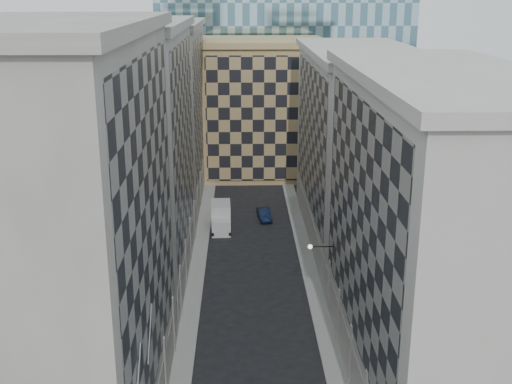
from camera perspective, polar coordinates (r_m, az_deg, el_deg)
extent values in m
cube|color=gray|center=(57.51, -5.47, -8.34)|extent=(1.50, 100.00, 0.15)
cube|color=gray|center=(57.72, 5.09, -8.23)|extent=(1.50, 100.00, 0.15)
cube|color=gray|center=(36.70, -17.01, -4.93)|extent=(10.00, 22.00, 23.00)
cube|color=gray|center=(35.16, -9.54, -2.75)|extent=(0.25, 19.36, 18.00)
cube|color=gray|center=(34.18, -18.80, 13.80)|extent=(10.80, 22.80, 0.70)
cylinder|color=gray|center=(42.44, -8.59, -15.27)|extent=(0.90, 0.90, 4.40)
cylinder|color=gray|center=(47.13, -7.79, -11.67)|extent=(0.90, 0.90, 4.40)
cube|color=#99978E|center=(57.30, -11.34, 2.94)|extent=(10.00, 22.00, 22.00)
cube|color=gray|center=(56.31, -6.52, 4.49)|extent=(0.25, 19.36, 17.00)
cube|color=#99978E|center=(59.68, -6.24, -5.76)|extent=(0.45, 21.12, 3.20)
cube|color=#99978E|center=(55.63, -12.05, 14.33)|extent=(10.80, 22.80, 0.70)
cylinder|color=#99978E|center=(51.98, -7.15, -8.73)|extent=(0.90, 0.90, 4.40)
cylinder|color=#99978E|center=(56.94, -6.63, -6.30)|extent=(0.90, 0.90, 4.40)
cylinder|color=#99978E|center=(62.00, -6.19, -4.26)|extent=(0.90, 0.90, 4.40)
cylinder|color=#99978E|center=(67.13, -5.83, -2.53)|extent=(0.90, 0.90, 4.40)
cube|color=gray|center=(78.66, -8.69, 6.60)|extent=(10.00, 22.00, 21.00)
cube|color=gray|center=(77.93, -5.14, 7.75)|extent=(0.25, 19.36, 16.00)
cube|color=gray|center=(80.32, -5.00, 0.41)|extent=(0.45, 21.12, 3.20)
cube|color=gray|center=(77.40, -9.06, 14.51)|extent=(10.80, 22.80, 0.70)
cylinder|color=gray|center=(72.31, -5.51, -1.04)|extent=(0.90, 0.90, 4.40)
cylinder|color=gray|center=(77.53, -5.24, 0.24)|extent=(0.90, 0.90, 4.40)
cylinder|color=gray|center=(82.80, -5.00, 1.37)|extent=(0.90, 0.90, 4.40)
cylinder|color=gray|center=(88.09, -4.80, 2.35)|extent=(0.90, 0.90, 4.40)
cube|color=#AFA9A0|center=(41.43, 15.73, -4.47)|extent=(10.00, 26.00, 20.00)
cube|color=gray|center=(39.74, 9.16, -2.64)|extent=(0.25, 22.88, 15.00)
cube|color=#AFA9A0|center=(44.10, 8.63, -14.82)|extent=(0.45, 24.96, 3.20)
cube|color=#AFA9A0|center=(38.91, 16.98, 9.84)|extent=(10.80, 26.80, 0.70)
cylinder|color=#AFA9A0|center=(43.81, 8.86, -14.14)|extent=(0.90, 0.90, 4.40)
cylinder|color=#AFA9A0|center=(48.25, 7.78, -10.93)|extent=(0.90, 0.90, 4.40)
cylinder|color=#AFA9A0|center=(52.83, 6.91, -8.27)|extent=(0.90, 0.90, 4.40)
cube|color=#AFA9A0|center=(66.64, 9.10, 3.75)|extent=(10.00, 28.00, 19.00)
cube|color=gray|center=(65.60, 4.95, 5.04)|extent=(0.25, 24.64, 14.00)
cube|color=#AFA9A0|center=(68.23, 4.81, -2.70)|extent=(0.45, 26.88, 3.20)
cube|color=#AFA9A0|center=(65.07, 9.52, 12.21)|extent=(10.80, 28.80, 0.70)
cube|color=tan|center=(91.15, 0.55, 7.30)|extent=(16.00, 14.00, 18.00)
cube|color=tan|center=(84.17, 0.72, 6.46)|extent=(15.20, 0.25, 16.50)
cube|color=tan|center=(89.98, 0.57, 13.21)|extent=(16.80, 14.80, 0.80)
cube|color=#2B2521|center=(104.27, -0.83, 11.35)|extent=(6.00, 6.00, 28.00)
cylinder|color=gray|center=(31.15, -10.43, -15.93)|extent=(0.10, 2.33, 2.33)
cylinder|color=gray|center=(34.52, -9.43, -12.30)|extent=(0.10, 2.33, 2.33)
cylinder|color=black|center=(49.78, 5.87, -4.85)|extent=(1.80, 0.08, 0.08)
sphere|color=#FFE5B2|center=(49.67, 4.84, -4.87)|extent=(0.36, 0.36, 0.36)
cube|color=silver|center=(68.92, -3.11, -3.15)|extent=(2.08, 2.25, 1.63)
cube|color=silver|center=(70.93, -3.14, -2.03)|extent=(2.21, 3.34, 2.81)
cylinder|color=black|center=(68.39, -3.86, -3.69)|extent=(0.30, 0.83, 0.82)
cylinder|color=black|center=(68.40, -2.34, -3.66)|extent=(0.30, 0.83, 0.82)
cylinder|color=black|center=(72.30, -3.86, -2.50)|extent=(0.30, 0.83, 0.82)
cylinder|color=black|center=(72.31, -2.42, -2.48)|extent=(0.30, 0.83, 0.82)
imported|color=black|center=(73.29, 0.73, -2.01)|extent=(1.76, 3.92, 1.25)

